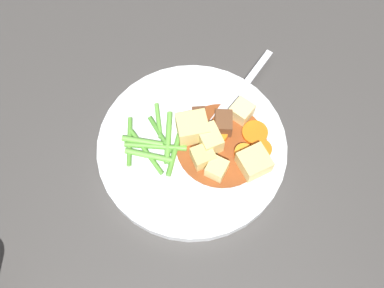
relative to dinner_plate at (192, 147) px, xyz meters
name	(u,v)px	position (x,y,z in m)	size (l,w,h in m)	color
ground_plane	(192,149)	(0.00, 0.00, -0.01)	(3.00, 3.00, 0.00)	#423F3D
dinner_plate	(192,147)	(0.00, 0.00, 0.00)	(0.26, 0.26, 0.02)	white
stew_sauce	(221,141)	(0.04, 0.00, 0.01)	(0.12, 0.12, 0.00)	brown
carrot_slice_0	(255,133)	(0.08, 0.02, 0.01)	(0.04, 0.04, 0.01)	orange
carrot_slice_1	(216,133)	(0.03, 0.01, 0.02)	(0.03, 0.03, 0.01)	orange
carrot_slice_2	(261,150)	(0.09, -0.01, 0.01)	(0.03, 0.03, 0.01)	orange
carrot_slice_3	(244,154)	(0.07, -0.02, 0.02)	(0.03, 0.03, 0.01)	orange
potato_chunk_0	(190,128)	(0.00, 0.02, 0.03)	(0.04, 0.04, 0.03)	#E5CC7A
potato_chunk_1	(217,169)	(0.03, -0.04, 0.02)	(0.03, 0.02, 0.02)	#E5CC7A
potato_chunk_2	(210,138)	(0.02, 0.00, 0.02)	(0.03, 0.03, 0.03)	#E5CC7A
potato_chunk_3	(242,112)	(0.07, 0.05, 0.02)	(0.03, 0.03, 0.03)	#EAD68C
potato_chunk_4	(203,157)	(0.02, -0.02, 0.02)	(0.03, 0.03, 0.03)	#DBBC6B
potato_chunk_5	(254,162)	(0.08, -0.03, 0.02)	(0.04, 0.04, 0.03)	#E5CC7A
meat_chunk_0	(223,124)	(0.04, 0.02, 0.02)	(0.02, 0.03, 0.03)	brown
meat_chunk_1	(199,117)	(0.01, 0.04, 0.02)	(0.02, 0.02, 0.02)	#56331E
green_bean_0	(146,152)	(-0.06, -0.01, 0.01)	(0.01, 0.01, 0.08)	#599E38
green_bean_1	(129,142)	(-0.08, 0.00, 0.01)	(0.01, 0.01, 0.07)	#599E38
green_bean_2	(143,140)	(-0.07, 0.00, 0.01)	(0.01, 0.01, 0.06)	#66AD42
green_bean_3	(174,154)	(-0.02, -0.02, 0.01)	(0.01, 0.01, 0.06)	#599E38
green_bean_4	(149,155)	(-0.06, -0.02, 0.01)	(0.01, 0.01, 0.06)	#66AD42
green_bean_5	(158,121)	(-0.05, 0.03, 0.01)	(0.01, 0.01, 0.05)	#66AD42
green_bean_6	(168,137)	(-0.03, 0.01, 0.01)	(0.01, 0.01, 0.08)	#66AD42
green_bean_7	(160,135)	(-0.04, 0.01, 0.01)	(0.01, 0.01, 0.06)	#4C8E33
green_bean_8	(156,146)	(-0.05, -0.01, 0.01)	(0.01, 0.01, 0.08)	#599E38
fork	(237,96)	(0.06, 0.08, 0.01)	(0.11, 0.16, 0.00)	silver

